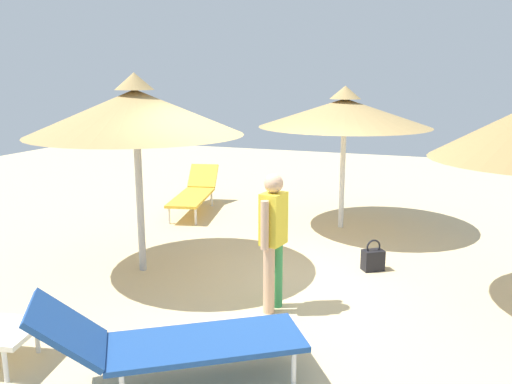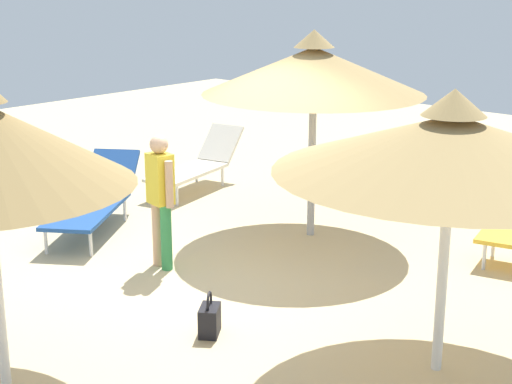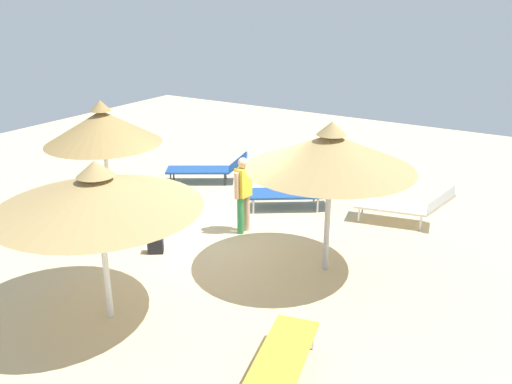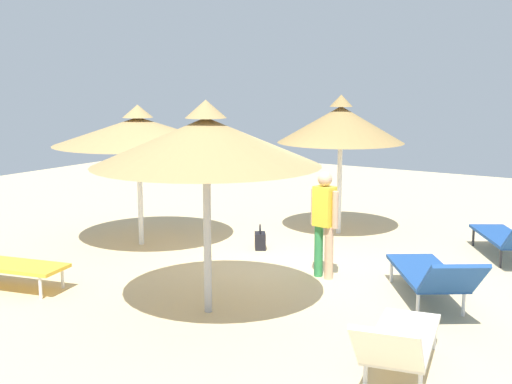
% 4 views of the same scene
% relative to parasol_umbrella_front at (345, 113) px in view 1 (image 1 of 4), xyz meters
% --- Properties ---
extents(ground, '(24.00, 24.00, 0.10)m').
position_rel_parasol_umbrella_front_xyz_m(ground, '(0.40, 2.86, -2.06)').
color(ground, beige).
extents(parasol_umbrella_front, '(2.92, 2.92, 2.46)m').
position_rel_parasol_umbrella_front_xyz_m(parasol_umbrella_front, '(0.00, 0.00, 0.00)').
color(parasol_umbrella_front, white).
rests_on(parasol_umbrella_front, ground).
extents(parasol_umbrella_near_right, '(2.82, 2.82, 2.66)m').
position_rel_parasol_umbrella_front_xyz_m(parasol_umbrella_near_right, '(2.14, 3.05, 0.15)').
color(parasol_umbrella_near_right, '#B2B2B7').
rests_on(parasol_umbrella_near_right, ground).
extents(lounge_chair_back, '(2.26, 1.83, 0.86)m').
position_rel_parasol_umbrella_front_xyz_m(lounge_chair_back, '(0.41, 5.36, -1.59)').
color(lounge_chair_back, '#1E478C').
rests_on(lounge_chair_back, ground).
extents(lounge_chair_far_left, '(1.04, 2.16, 0.79)m').
position_rel_parasol_umbrella_front_xyz_m(lounge_chair_far_left, '(2.93, -0.11, -1.62)').
color(lounge_chair_far_left, gold).
rests_on(lounge_chair_far_left, ground).
extents(person_standing_near_left, '(0.27, 0.47, 1.58)m').
position_rel_parasol_umbrella_front_xyz_m(person_standing_near_left, '(0.05, 3.62, -1.12)').
color(person_standing_near_left, tan).
rests_on(person_standing_near_left, ground).
extents(handbag, '(0.34, 0.31, 0.44)m').
position_rel_parasol_umbrella_front_xyz_m(handbag, '(-0.84, 1.96, -1.86)').
color(handbag, black).
rests_on(handbag, ground).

